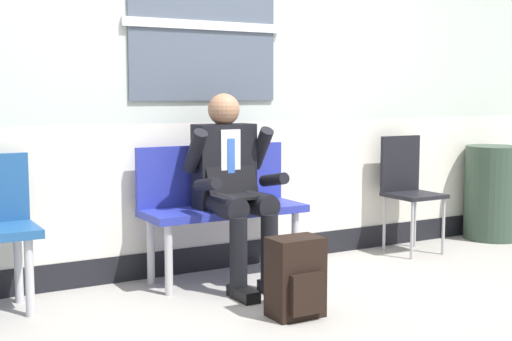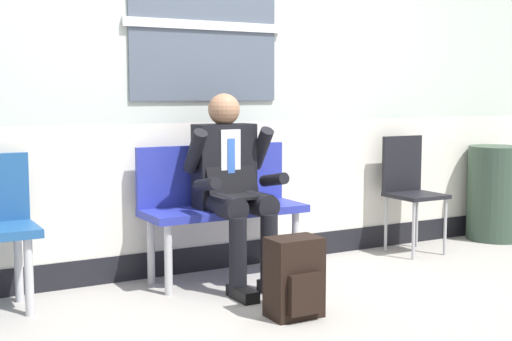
% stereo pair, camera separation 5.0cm
% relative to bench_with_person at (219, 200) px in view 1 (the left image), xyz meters
% --- Properties ---
extents(ground_plane, '(18.00, 18.00, 0.00)m').
position_rel_bench_with_person_xyz_m(ground_plane, '(0.26, -0.36, -0.53)').
color(ground_plane, '#9E9991').
extents(station_wall, '(5.87, 0.17, 2.82)m').
position_rel_bench_with_person_xyz_m(station_wall, '(0.25, 0.28, 0.87)').
color(station_wall, beige).
rests_on(station_wall, ground).
extents(bench_with_person, '(1.09, 0.42, 0.90)m').
position_rel_bench_with_person_xyz_m(bench_with_person, '(0.00, 0.00, 0.00)').
color(bench_with_person, '#28339E').
rests_on(bench_with_person, ground).
extents(person_seated, '(0.57, 0.70, 1.24)m').
position_rel_bench_with_person_xyz_m(person_seated, '(0.00, -0.20, 0.13)').
color(person_seated, black).
rests_on(person_seated, ground).
extents(backpack, '(0.29, 0.24, 0.45)m').
position_rel_bench_with_person_xyz_m(backpack, '(-0.01, -0.97, -0.31)').
color(backpack, black).
rests_on(backpack, ground).
extents(folding_chair, '(0.38, 0.38, 0.91)m').
position_rel_bench_with_person_xyz_m(folding_chair, '(1.65, -0.01, 0.01)').
color(folding_chair, black).
rests_on(folding_chair, ground).
extents(trash_bin, '(0.48, 0.48, 0.80)m').
position_rel_bench_with_person_xyz_m(trash_bin, '(2.61, -0.02, -0.13)').
color(trash_bin, '#334738').
rests_on(trash_bin, ground).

